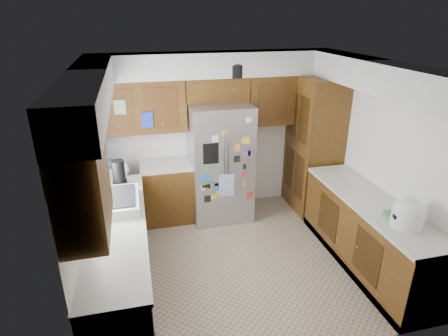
{
  "coord_description": "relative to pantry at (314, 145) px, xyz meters",
  "views": [
    {
      "loc": [
        -1.19,
        -3.94,
        3.02
      ],
      "look_at": [
        -0.15,
        0.35,
        1.17
      ],
      "focal_mm": 30.0,
      "sensor_mm": 36.0,
      "label": 1
    }
  ],
  "objects": [
    {
      "name": "right_counter_run",
      "position": [
        0.0,
        -1.62,
        -0.65
      ],
      "size": [
        0.63,
        2.25,
        0.92
      ],
      "color": "#48270D",
      "rests_on": "ground"
    },
    {
      "name": "fridge",
      "position": [
        -1.5,
        0.05,
        -0.17
      ],
      "size": [
        0.9,
        0.79,
        1.8
      ],
      "color": "#939397",
      "rests_on": "ground"
    },
    {
      "name": "pantry",
      "position": [
        0.0,
        0.0,
        0.0
      ],
      "size": [
        0.6,
        0.9,
        2.15
      ],
      "primitive_type": "cube",
      "color": "#48270D",
      "rests_on": "ground"
    },
    {
      "name": "paper_towel",
      "position": [
        0.03,
        -2.17,
        -0.01
      ],
      "size": [
        0.13,
        0.13,
        0.3
      ],
      "primitive_type": "cylinder",
      "color": "white",
      "rests_on": "right_counter_run"
    },
    {
      "name": "rice_cooker",
      "position": [
        -0.0,
        -2.21,
        -0.0
      ],
      "size": [
        0.34,
        0.34,
        0.3
      ],
      "color": "white",
      "rests_on": "right_counter_run"
    },
    {
      "name": "sink_assembly",
      "position": [
        -3.0,
        -1.05,
        -0.09
      ],
      "size": [
        0.52,
        0.7,
        0.37
      ],
      "color": "white",
      "rests_on": "left_counter_run"
    },
    {
      "name": "floor",
      "position": [
        -1.5,
        -1.15,
        -1.07
      ],
      "size": [
        3.6,
        3.6,
        0.0
      ],
      "primitive_type": "plane",
      "color": "tan",
      "rests_on": "ground"
    },
    {
      "name": "left_counter_run",
      "position": [
        -2.86,
        -1.12,
        -0.65
      ],
      "size": [
        1.36,
        3.2,
        0.92
      ],
      "color": "#48270D",
      "rests_on": "ground"
    },
    {
      "name": "bridge_cabinet",
      "position": [
        -1.5,
        0.28,
        0.9
      ],
      "size": [
        0.96,
        0.34,
        0.35
      ],
      "primitive_type": "cube",
      "color": "#48270D",
      "rests_on": "fridge"
    },
    {
      "name": "room_shell",
      "position": [
        -1.61,
        -0.79,
        0.75
      ],
      "size": [
        3.64,
        3.24,
        2.52
      ],
      "color": "white",
      "rests_on": "ground"
    },
    {
      "name": "left_counter_clutter",
      "position": [
        -2.99,
        -0.32,
        -0.02
      ],
      "size": [
        0.36,
        0.92,
        0.38
      ],
      "color": "black",
      "rests_on": "left_counter_run"
    },
    {
      "name": "fridge_top_items",
      "position": [
        -1.46,
        0.21,
        1.2
      ],
      "size": [
        0.83,
        0.32,
        0.27
      ],
      "color": "#192CB3",
      "rests_on": "bridge_cabinet"
    }
  ]
}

